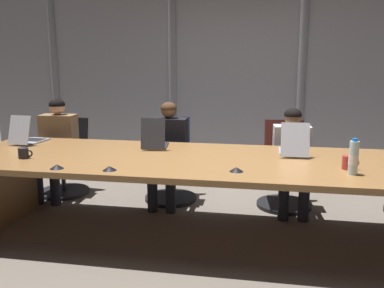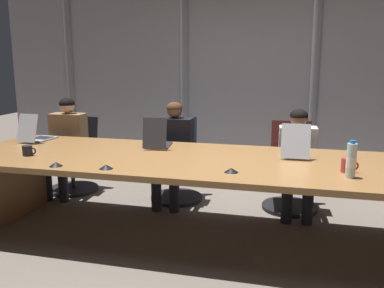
{
  "view_description": "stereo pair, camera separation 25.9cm",
  "coord_description": "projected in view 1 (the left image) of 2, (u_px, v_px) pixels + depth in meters",
  "views": [
    {
      "loc": [
        0.4,
        -3.49,
        1.6
      ],
      "look_at": [
        -0.24,
        0.12,
        0.85
      ],
      "focal_mm": 38.69,
      "sensor_mm": 36.0,
      "label": 1
    },
    {
      "loc": [
        0.66,
        -3.44,
        1.6
      ],
      "look_at": [
        -0.24,
        0.12,
        0.85
      ],
      "focal_mm": 38.69,
      "sensor_mm": 36.0,
      "label": 2
    }
  ],
  "objects": [
    {
      "name": "curtain_backdrop",
      "position": [
        238.0,
        69.0,
        5.93
      ],
      "size": [
        7.7,
        0.17,
        2.94
      ],
      "color": "#9999A0",
      "rests_on": "ground_plane"
    },
    {
      "name": "laptop_left_end",
      "position": [
        29.0,
        137.0,
        4.29
      ],
      "size": [
        0.26,
        0.42,
        0.3
      ],
      "rotation": [
        0.0,
        0.0,
        1.49
      ],
      "color": "#A8ADB7",
      "rests_on": "conference_table"
    },
    {
      "name": "person_left_mid",
      "position": [
        167.0,
        148.0,
        4.59
      ],
      "size": [
        0.42,
        0.55,
        1.14
      ],
      "rotation": [
        0.0,
        0.0,
        -1.57
      ],
      "color": "black",
      "rests_on": "ground_plane"
    },
    {
      "name": "coffee_mug_near",
      "position": [
        24.0,
        153.0,
        3.62
      ],
      "size": [
        0.13,
        0.09,
        0.09
      ],
      "color": "black",
      "rests_on": "conference_table"
    },
    {
      "name": "office_chair_left_end",
      "position": [
        65.0,
        166.0,
        5.03
      ],
      "size": [
        0.6,
        0.6,
        0.91
      ],
      "rotation": [
        0.0,
        0.0,
        -1.7
      ],
      "color": "black",
      "rests_on": "ground_plane"
    },
    {
      "name": "laptop_center",
      "position": [
        293.0,
        148.0,
        3.78
      ],
      "size": [
        0.25,
        0.43,
        0.31
      ],
      "rotation": [
        0.0,
        0.0,
        1.59
      ],
      "color": "#A8ADB7",
      "rests_on": "conference_table"
    },
    {
      "name": "office_chair_center",
      "position": [
        284.0,
        175.0,
        4.58
      ],
      "size": [
        0.6,
        0.6,
        0.94
      ],
      "rotation": [
        0.0,
        0.0,
        -1.48
      ],
      "color": "#511E19",
      "rests_on": "ground_plane"
    },
    {
      "name": "person_left_end",
      "position": [
        56.0,
        143.0,
        4.82
      ],
      "size": [
        0.43,
        0.56,
        1.15
      ],
      "rotation": [
        0.0,
        0.0,
        -1.53
      ],
      "color": "olive",
      "rests_on": "ground_plane"
    },
    {
      "name": "water_bottle_primary",
      "position": [
        354.0,
        158.0,
        3.09
      ],
      "size": [
        0.07,
        0.07,
        0.28
      ],
      "color": "silver",
      "rests_on": "conference_table"
    },
    {
      "name": "conference_mic_middle",
      "position": [
        236.0,
        169.0,
        3.2
      ],
      "size": [
        0.11,
        0.11,
        0.03
      ],
      "primitive_type": "cone",
      "color": "black",
      "rests_on": "conference_table"
    },
    {
      "name": "person_center",
      "position": [
        292.0,
        155.0,
        4.36
      ],
      "size": [
        0.42,
        0.56,
        1.1
      ],
      "rotation": [
        0.0,
        0.0,
        -1.51
      ],
      "color": "silver",
      "rests_on": "ground_plane"
    },
    {
      "name": "conference_mic_left_side",
      "position": [
        110.0,
        168.0,
        3.23
      ],
      "size": [
        0.11,
        0.11,
        0.03
      ],
      "primitive_type": "cone",
      "color": "black",
      "rests_on": "conference_table"
    },
    {
      "name": "coffee_mug_far",
      "position": [
        348.0,
        163.0,
        3.26
      ],
      "size": [
        0.13,
        0.08,
        0.11
      ],
      "color": "#B2332D",
      "rests_on": "conference_table"
    },
    {
      "name": "ground_plane",
      "position": [
        216.0,
        239.0,
        3.76
      ],
      "size": [
        15.41,
        15.41,
        0.0
      ],
      "primitive_type": "plane",
      "color": "#6B6056"
    },
    {
      "name": "conference_table",
      "position": [
        217.0,
        173.0,
        3.64
      ],
      "size": [
        4.69,
        1.33,
        0.75
      ],
      "color": "olive",
      "rests_on": "ground_plane"
    },
    {
      "name": "office_chair_left_mid",
      "position": [
        171.0,
        170.0,
        4.8
      ],
      "size": [
        0.6,
        0.61,
        0.94
      ],
      "rotation": [
        0.0,
        0.0,
        -1.41
      ],
      "color": "navy",
      "rests_on": "ground_plane"
    },
    {
      "name": "conference_mic_right_side",
      "position": [
        57.0,
        167.0,
        3.28
      ],
      "size": [
        0.11,
        0.11,
        0.03
      ],
      "primitive_type": "cone",
      "color": "black",
      "rests_on": "conference_table"
    },
    {
      "name": "laptop_left_mid",
      "position": [
        155.0,
        142.0,
        4.06
      ],
      "size": [
        0.28,
        0.4,
        0.31
      ],
      "rotation": [
        0.0,
        0.0,
        1.7
      ],
      "color": "#2D2D33",
      "rests_on": "conference_table"
    }
  ]
}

